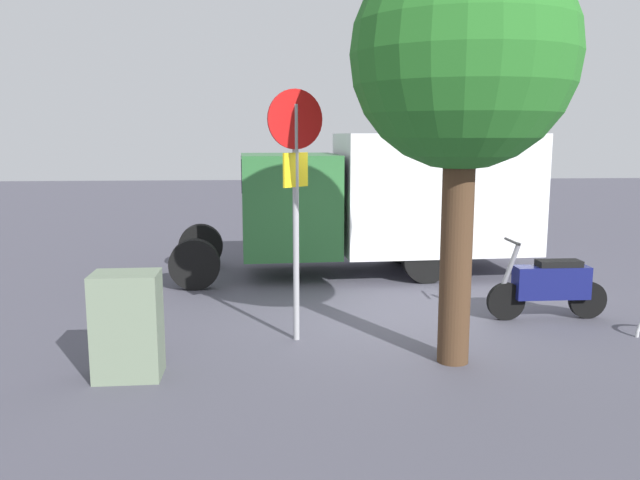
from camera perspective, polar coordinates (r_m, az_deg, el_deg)
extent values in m
plane|color=#494855|center=(9.67, 5.53, -7.07)|extent=(60.00, 60.00, 0.00)
cylinder|color=black|center=(13.89, 7.17, -0.17)|extent=(0.91, 0.30, 0.90)
cylinder|color=black|center=(12.09, 9.38, -1.64)|extent=(0.91, 0.30, 0.90)
cylinder|color=black|center=(13.49, -10.49, -0.53)|extent=(0.91, 0.30, 0.90)
cylinder|color=black|center=(11.63, -11.02, -2.13)|extent=(0.91, 0.30, 0.90)
cube|color=white|center=(12.95, 10.03, 4.18)|extent=(3.83, 2.39, 2.29)
cube|color=#2B6732|center=(12.43, -2.73, 3.20)|extent=(1.90, 2.19, 1.90)
cube|color=black|center=(12.38, -2.75, 5.96)|extent=(1.92, 2.03, 0.60)
cylinder|color=black|center=(9.98, 16.11, -5.23)|extent=(0.56, 0.10, 0.56)
cylinder|color=black|center=(10.47, 22.57, -4.91)|extent=(0.56, 0.10, 0.56)
cube|color=navy|center=(10.16, 19.76, -3.53)|extent=(1.10, 0.32, 0.48)
cube|color=black|center=(10.15, 20.36, -2.02)|extent=(0.64, 0.28, 0.12)
cylinder|color=slate|center=(9.87, 16.53, -2.13)|extent=(0.28, 0.07, 0.69)
cylinder|color=black|center=(9.81, 16.62, -0.12)|extent=(0.04, 0.55, 0.04)
cylinder|color=#9E9EA3|center=(8.42, -2.15, 1.32)|extent=(0.08, 0.08, 3.10)
cylinder|color=red|center=(8.32, -2.20, 10.62)|extent=(0.71, 0.32, 0.76)
cube|color=yellow|center=(8.33, -2.17, 6.22)|extent=(0.33, 0.33, 0.44)
cylinder|color=#47301E|center=(7.77, 11.95, -1.07)|extent=(0.38, 0.38, 2.70)
sphere|color=#256A23|center=(7.70, 12.53, 15.63)|extent=(2.57, 2.57, 2.57)
cube|color=slate|center=(7.61, -16.66, -7.25)|extent=(0.74, 0.56, 1.21)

